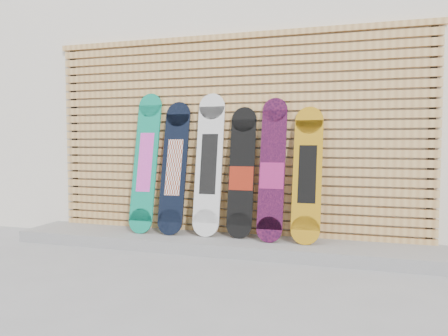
# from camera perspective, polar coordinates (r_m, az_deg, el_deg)

# --- Properties ---
(ground) EXTENTS (80.00, 80.00, 0.00)m
(ground) POSITION_cam_1_polar(r_m,az_deg,el_deg) (4.00, -0.92, -12.95)
(ground) COLOR gray
(ground) RESTS_ON ground
(building) EXTENTS (12.00, 5.00, 3.60)m
(building) POSITION_cam_1_polar(r_m,az_deg,el_deg) (7.21, 11.61, 8.76)
(building) COLOR silver
(building) RESTS_ON ground
(concrete_step) EXTENTS (4.60, 0.70, 0.12)m
(concrete_step) POSITION_cam_1_polar(r_m,az_deg,el_deg) (4.65, -0.11, -9.82)
(concrete_step) COLOR gray
(concrete_step) RESTS_ON ground
(slat_wall) EXTENTS (4.26, 0.08, 2.29)m
(slat_wall) POSITION_cam_1_polar(r_m,az_deg,el_deg) (4.80, 0.91, 4.41)
(slat_wall) COLOR tan
(slat_wall) RESTS_ON ground
(snowboard_0) EXTENTS (0.28, 0.35, 1.56)m
(snowboard_0) POSITION_cam_1_polar(r_m,az_deg,el_deg) (4.97, -10.21, 0.75)
(snowboard_0) COLOR #0E8666
(snowboard_0) RESTS_ON concrete_step
(snowboard_1) EXTENTS (0.28, 0.34, 1.46)m
(snowboard_1) POSITION_cam_1_polar(r_m,az_deg,el_deg) (4.83, -6.52, 0.09)
(snowboard_1) COLOR black
(snowboard_1) RESTS_ON concrete_step
(snowboard_2) EXTENTS (0.29, 0.30, 1.54)m
(snowboard_2) POSITION_cam_1_polar(r_m,az_deg,el_deg) (4.70, -1.98, 0.53)
(snowboard_2) COLOR silver
(snowboard_2) RESTS_ON concrete_step
(snowboard_3) EXTENTS (0.27, 0.27, 1.38)m
(snowboard_3) POSITION_cam_1_polar(r_m,az_deg,el_deg) (4.61, 2.32, -0.63)
(snowboard_3) COLOR black
(snowboard_3) RESTS_ON concrete_step
(snowboard_4) EXTENTS (0.26, 0.36, 1.47)m
(snowboard_4) POSITION_cam_1_polar(r_m,az_deg,el_deg) (4.49, 6.32, -0.21)
(snowboard_4) COLOR black
(snowboard_4) RESTS_ON concrete_step
(snowboard_5) EXTENTS (0.29, 0.35, 1.37)m
(snowboard_5) POSITION_cam_1_polar(r_m,az_deg,el_deg) (4.45, 10.83, -0.79)
(snowboard_5) COLOR #B37E13
(snowboard_5) RESTS_ON concrete_step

